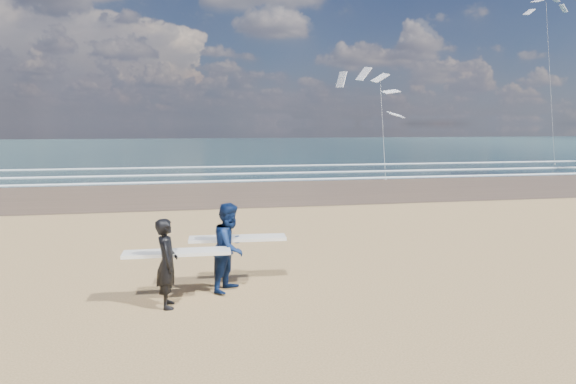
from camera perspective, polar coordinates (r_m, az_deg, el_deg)
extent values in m
cube|color=brown|center=(34.59, 23.84, 0.83)|extent=(220.00, 12.00, 0.01)
cube|color=#182F35|center=(84.53, 2.34, 5.09)|extent=(220.00, 100.00, 0.02)
cube|color=white|center=(38.58, 19.77, 1.74)|extent=(220.00, 0.50, 0.05)
cube|color=white|center=(42.66, 16.53, 2.39)|extent=(220.00, 0.50, 0.05)
cube|color=white|center=(48.48, 12.96, 3.10)|extent=(220.00, 0.50, 0.05)
imported|color=black|center=(10.68, -13.31, -7.70)|extent=(0.47, 0.69, 1.82)
cube|color=white|center=(10.98, -12.22, -6.59)|extent=(2.21, 0.58, 0.07)
imported|color=#0D204C|center=(11.48, -6.44, -6.08)|extent=(1.14, 1.21, 1.97)
cube|color=white|center=(11.81, -5.62, -5.14)|extent=(2.23, 0.67, 0.07)
cube|color=slate|center=(34.63, 10.79, 1.43)|extent=(0.12, 0.12, 0.10)
cube|color=slate|center=(52.63, 27.51, 2.77)|extent=(0.12, 0.12, 0.10)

